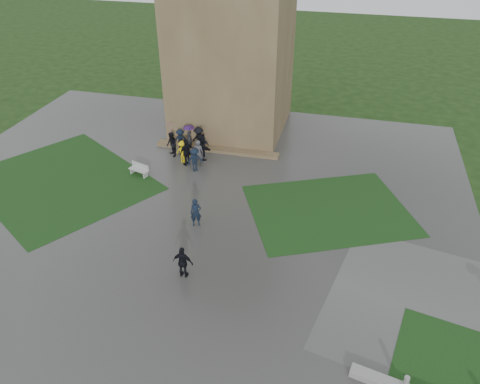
% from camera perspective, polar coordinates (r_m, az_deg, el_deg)
% --- Properties ---
extents(ground, '(120.00, 120.00, 0.00)m').
position_cam_1_polar(ground, '(25.57, -9.65, -5.74)').
color(ground, black).
extents(plaza, '(34.00, 34.00, 0.02)m').
position_cam_1_polar(plaza, '(27.02, -8.04, -3.19)').
color(plaza, '#363633').
rests_on(plaza, ground).
extents(lawn_inset_left, '(14.10, 13.46, 0.01)m').
position_cam_1_polar(lawn_inset_left, '(32.24, -20.94, 1.20)').
color(lawn_inset_left, black).
rests_on(lawn_inset_left, plaza).
extents(lawn_inset_right, '(11.12, 10.15, 0.01)m').
position_cam_1_polar(lawn_inset_right, '(27.90, 10.76, -2.16)').
color(lawn_inset_right, black).
rests_on(lawn_inset_right, plaza).
extents(tower, '(8.00, 8.00, 18.00)m').
position_cam_1_polar(tower, '(34.95, -1.01, 21.58)').
color(tower, brown).
rests_on(tower, ground).
extents(tower_plinth, '(9.00, 0.80, 0.22)m').
position_cam_1_polar(tower_plinth, '(33.85, -2.82, 5.23)').
color(tower_plinth, brown).
rests_on(tower_plinth, plaza).
extents(bench, '(1.47, 0.84, 0.81)m').
position_cam_1_polar(bench, '(31.34, -12.20, 2.71)').
color(bench, '#AAABA6').
rests_on(bench, plaza).
extents(visitor_cluster, '(3.49, 3.76, 2.53)m').
position_cam_1_polar(visitor_cluster, '(32.51, -5.92, 5.74)').
color(visitor_cluster, black).
rests_on(visitor_cluster, plaza).
extents(pedestrian_mid, '(0.71, 0.60, 1.67)m').
position_cam_1_polar(pedestrian_mid, '(25.86, -5.40, -2.52)').
color(pedestrian_mid, black).
rests_on(pedestrian_mid, plaza).
extents(pedestrian_near, '(1.04, 0.62, 1.72)m').
position_cam_1_polar(pedestrian_near, '(22.63, -6.96, -8.50)').
color(pedestrian_near, black).
rests_on(pedestrian_near, plaza).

